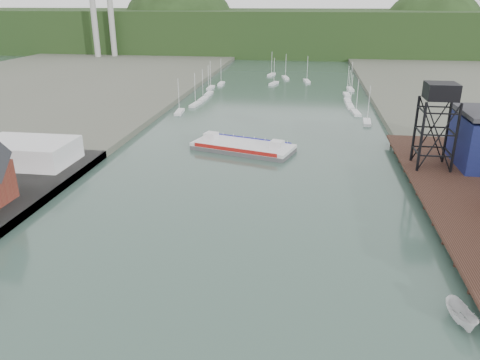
# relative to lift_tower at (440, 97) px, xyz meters

# --- Properties ---
(east_pier) EXTENTS (14.00, 70.00, 2.45)m
(east_pier) POSITION_rel_lift_tower_xyz_m (2.00, -13.00, -13.75)
(east_pier) COLOR black
(east_pier) RESTS_ON ground
(white_shed) EXTENTS (18.00, 12.00, 4.50)m
(white_shed) POSITION_rel_lift_tower_xyz_m (-79.00, -8.00, -11.80)
(white_shed) COLOR silver
(white_shed) RESTS_ON west_quay
(lift_tower) EXTENTS (6.50, 6.50, 16.00)m
(lift_tower) POSITION_rel_lift_tower_xyz_m (0.00, 0.00, 0.00)
(lift_tower) COLOR black
(lift_tower) RESTS_ON east_pier
(marina_sailboats) EXTENTS (57.71, 92.65, 0.90)m
(marina_sailboats) POSITION_rel_lift_tower_xyz_m (-34.92, 80.46, -15.30)
(marina_sailboats) COLOR silver
(marina_sailboats) RESTS_ON ground
(smokestacks) EXTENTS (11.20, 8.20, 60.00)m
(smokestacks) POSITION_rel_lift_tower_xyz_m (-141.00, 174.50, 14.35)
(smokestacks) COLOR #A0A09B
(smokestacks) RESTS_ON ground
(distant_hills) EXTENTS (500.00, 120.00, 80.00)m
(distant_hills) POSITION_rel_lift_tower_xyz_m (-38.98, 243.35, -5.27)
(distant_hills) COLOR black
(distant_hills) RESTS_ON ground
(chain_ferry) EXTENTS (24.43, 15.24, 3.28)m
(chain_ferry) POSITION_rel_lift_tower_xyz_m (-38.18, 11.39, -14.71)
(chain_ferry) COLOR #4C4C4E
(chain_ferry) RESTS_ON ground
(motorboat) EXTENTS (3.02, 5.73, 2.10)m
(motorboat) POSITION_rel_lift_tower_xyz_m (-6.78, -46.00, -14.60)
(motorboat) COLOR silver
(motorboat) RESTS_ON ground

